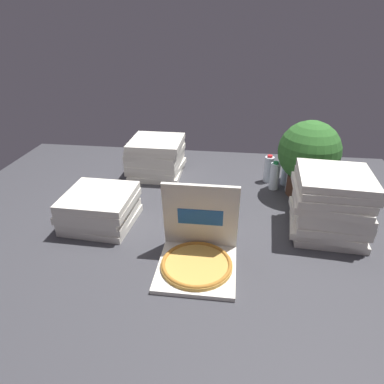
{
  "coord_description": "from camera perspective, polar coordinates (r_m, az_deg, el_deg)",
  "views": [
    {
      "loc": [
        0.28,
        -1.77,
        1.13
      ],
      "look_at": [
        0.04,
        0.1,
        0.14
      ],
      "focal_mm": 31.61,
      "sensor_mm": 36.0,
      "label": 1
    }
  ],
  "objects": [
    {
      "name": "water_bottle_3",
      "position": [
        2.51,
        13.73,
        2.65
      ],
      "size": [
        0.07,
        0.07,
        0.21
      ],
      "color": "white",
      "rests_on": "ground_plane"
    },
    {
      "name": "pizza_stack_center_far",
      "position": [
        2.05,
        22.25,
        -1.95
      ],
      "size": [
        0.44,
        0.45,
        0.37
      ],
      "color": "silver",
      "rests_on": "ground_plane"
    },
    {
      "name": "pizza_stack_left_mid",
      "position": [
        2.1,
        -15.27,
        -2.65
      ],
      "size": [
        0.43,
        0.42,
        0.21
      ],
      "color": "silver",
      "rests_on": "ground_plane"
    },
    {
      "name": "pizza_stack_left_near",
      "position": [
        2.67,
        -6.08,
        5.91
      ],
      "size": [
        0.43,
        0.43,
        0.29
      ],
      "color": "silver",
      "rests_on": "ground_plane"
    },
    {
      "name": "ground_plane",
      "position": [
        2.13,
        -1.43,
        -4.77
      ],
      "size": [
        3.2,
        2.4,
        0.02
      ],
      "primitive_type": "cube",
      "color": "#38383D"
    },
    {
      "name": "water_bottle_1",
      "position": [
        2.5,
        16.42,
        2.21
      ],
      "size": [
        0.07,
        0.07,
        0.21
      ],
      "color": "white",
      "rests_on": "ground_plane"
    },
    {
      "name": "open_pizza_box",
      "position": [
        1.72,
        0.96,
        -10.17
      ],
      "size": [
        0.39,
        0.4,
        0.41
      ],
      "color": "silver",
      "rests_on": "ground_plane"
    },
    {
      "name": "water_bottle_5",
      "position": [
        2.62,
        12.79,
        3.81
      ],
      "size": [
        0.07,
        0.07,
        0.21
      ],
      "color": "white",
      "rests_on": "ground_plane"
    },
    {
      "name": "water_bottle_4",
      "position": [
        2.62,
        17.81,
        3.15
      ],
      "size": [
        0.07,
        0.07,
        0.21
      ],
      "color": "silver",
      "rests_on": "ground_plane"
    },
    {
      "name": "water_bottle_0",
      "position": [
        2.6,
        15.66,
        3.28
      ],
      "size": [
        0.07,
        0.07,
        0.21
      ],
      "color": "silver",
      "rests_on": "ground_plane"
    },
    {
      "name": "potted_plant",
      "position": [
        2.42,
        19.07,
        5.94
      ],
      "size": [
        0.41,
        0.41,
        0.53
      ],
      "color": "#513323",
      "rests_on": "ground_plane"
    },
    {
      "name": "water_bottle_2",
      "position": [
        2.68,
        15.7,
        4.02
      ],
      "size": [
        0.07,
        0.07,
        0.21
      ],
      "color": "silver",
      "rests_on": "ground_plane"
    }
  ]
}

